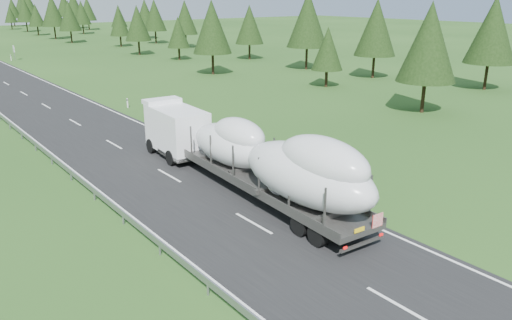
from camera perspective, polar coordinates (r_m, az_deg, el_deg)
ground at (r=25.74m, az=-0.28°, el=-7.28°), size 400.00×400.00×0.00m
highway_sign at (r=101.15m, az=-25.94°, el=11.24°), size 0.08×0.90×2.60m
tree_line_right at (r=132.52m, az=-14.56°, el=15.90°), size 28.11×271.91×12.47m
boat_truck at (r=28.55m, az=-0.17°, el=0.73°), size 3.95×21.20×4.76m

